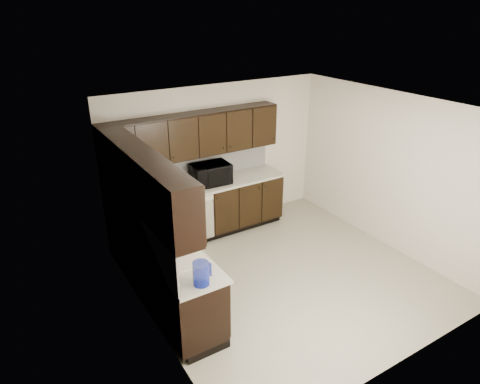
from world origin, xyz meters
name	(u,v)px	position (x,y,z in m)	size (l,w,h in m)	color
floor	(284,276)	(0.00, 0.00, 0.00)	(4.00, 4.00, 0.00)	#A8A28B
ceiling	(293,108)	(0.00, 0.00, 2.50)	(4.00, 4.00, 0.00)	white
wall_back	(217,158)	(0.00, 2.00, 1.25)	(4.00, 0.02, 2.50)	beige
wall_left	(148,238)	(-2.00, 0.00, 1.25)	(0.02, 4.00, 2.50)	beige
wall_right	(389,171)	(2.00, 0.00, 1.25)	(0.02, 4.00, 2.50)	beige
wall_front	(412,271)	(0.00, -2.00, 1.25)	(4.00, 0.02, 2.50)	beige
lower_cabinets	(189,237)	(-1.01, 1.11, 0.41)	(3.00, 2.80, 0.90)	black
countertop	(187,208)	(-1.01, 1.11, 0.92)	(3.03, 2.83, 0.04)	#B9B5A2
backsplash	(167,190)	(-1.22, 1.32, 1.18)	(3.00, 2.80, 0.48)	white
upper_cabinets	(175,152)	(-1.10, 1.20, 1.77)	(3.00, 2.80, 0.70)	black
dishwasher	(197,217)	(-0.70, 1.41, 0.55)	(0.58, 0.04, 0.78)	beige
sink	(176,258)	(-1.68, -0.01, 0.88)	(0.54, 0.82, 0.42)	beige
microwave	(211,174)	(-0.30, 1.69, 1.11)	(0.62, 0.42, 0.34)	black
soap_bottle_a	(170,229)	(-1.55, 0.47, 1.02)	(0.08, 0.08, 0.17)	gray
soap_bottle_b	(142,220)	(-1.78, 0.85, 1.05)	(0.08, 0.09, 0.22)	gray
toaster_oven	(124,196)	(-1.75, 1.72, 1.05)	(0.36, 0.26, 0.22)	silver
storage_bin	(149,219)	(-1.68, 0.87, 1.02)	(0.41, 0.30, 0.16)	white
blue_pitcher	(201,273)	(-1.69, -0.70, 1.07)	(0.18, 0.18, 0.27)	#101F9A
teal_tumbler	(145,203)	(-1.55, 1.35, 1.04)	(0.09, 0.09, 0.20)	#0B7B7A
paper_towel_roll	(147,204)	(-1.57, 1.19, 1.10)	(0.14, 0.14, 0.31)	white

